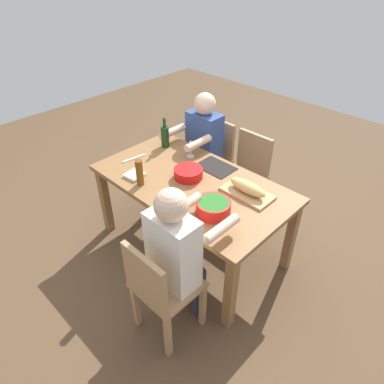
% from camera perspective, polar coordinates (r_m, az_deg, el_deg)
% --- Properties ---
extents(ground_plane, '(8.00, 8.00, 0.00)m').
position_cam_1_polar(ground_plane, '(3.30, 0.00, -8.86)').
color(ground_plane, brown).
extents(dining_table, '(1.63, 0.91, 0.74)m').
position_cam_1_polar(dining_table, '(2.88, 0.00, 0.35)').
color(dining_table, olive).
rests_on(dining_table, ground_plane).
extents(chair_near_right, '(0.40, 0.40, 0.85)m').
position_cam_1_polar(chair_near_right, '(2.37, -5.53, -15.43)').
color(chair_near_right, '#A87F56').
rests_on(chair_near_right, ground_plane).
extents(diner_near_right, '(0.41, 0.53, 1.20)m').
position_cam_1_polar(diner_near_right, '(2.29, -2.34, -9.56)').
color(diner_near_right, '#2D2D38').
rests_on(diner_near_right, ground_plane).
extents(chair_far_center, '(0.40, 0.40, 0.85)m').
position_cam_1_polar(chair_far_center, '(3.48, 8.99, 3.46)').
color(chair_far_center, '#A87F56').
rests_on(chair_far_center, ground_plane).
extents(chair_far_left, '(0.40, 0.40, 0.85)m').
position_cam_1_polar(chair_far_left, '(3.71, 3.42, 6.10)').
color(chair_far_left, '#A87F56').
rests_on(chair_far_left, ground_plane).
extents(diner_far_left, '(0.41, 0.53, 1.20)m').
position_cam_1_polar(diner_far_left, '(3.49, 1.53, 8.09)').
color(diner_far_left, '#2D2D38').
rests_on(diner_far_left, ground_plane).
extents(serving_bowl_fruit, '(0.24, 0.24, 0.08)m').
position_cam_1_polar(serving_bowl_fruit, '(2.85, -0.61, 3.25)').
color(serving_bowl_fruit, red).
rests_on(serving_bowl_fruit, dining_table).
extents(serving_bowl_greens, '(0.25, 0.25, 0.10)m').
position_cam_1_polar(serving_bowl_greens, '(2.47, 3.55, -2.46)').
color(serving_bowl_greens, red).
rests_on(serving_bowl_greens, dining_table).
extents(cutting_board, '(0.40, 0.22, 0.02)m').
position_cam_1_polar(cutting_board, '(2.71, 9.09, -0.18)').
color(cutting_board, tan).
rests_on(cutting_board, dining_table).
extents(bread_loaf, '(0.32, 0.11, 0.09)m').
position_cam_1_polar(bread_loaf, '(2.68, 9.19, 0.77)').
color(bread_loaf, tan).
rests_on(bread_loaf, cutting_board).
extents(wine_bottle, '(0.08, 0.08, 0.29)m').
position_cam_1_polar(wine_bottle, '(3.29, -4.48, 9.19)').
color(wine_bottle, '#193819').
rests_on(wine_bottle, dining_table).
extents(beer_bottle, '(0.06, 0.06, 0.22)m').
position_cam_1_polar(beer_bottle, '(2.76, -8.65, 3.18)').
color(beer_bottle, brown).
rests_on(beer_bottle, dining_table).
extents(wine_glass, '(0.08, 0.08, 0.17)m').
position_cam_1_polar(wine_glass, '(3.11, -0.26, 7.75)').
color(wine_glass, silver).
rests_on(wine_glass, dining_table).
extents(placemat_far_center, '(0.32, 0.23, 0.01)m').
position_cam_1_polar(placemat_far_center, '(3.01, 3.94, 4.13)').
color(placemat_far_center, black).
rests_on(placemat_far_center, dining_table).
extents(carving_knife, '(0.06, 0.23, 0.01)m').
position_cam_1_polar(carving_knife, '(3.18, -9.54, 5.54)').
color(carving_knife, silver).
rests_on(carving_knife, dining_table).
extents(napkin_stack, '(0.16, 0.16, 0.02)m').
position_cam_1_polar(napkin_stack, '(2.92, -9.48, 2.78)').
color(napkin_stack, white).
rests_on(napkin_stack, dining_table).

